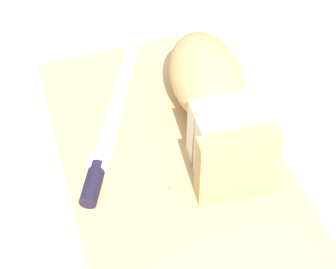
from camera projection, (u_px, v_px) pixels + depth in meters
The scene contains 7 objects.
ground_plane at pixel (168, 162), 0.64m from camera, with size 3.00×3.00×0.00m, color beige.
cutting_board at pixel (168, 156), 0.63m from camera, with size 0.43×0.26×0.02m, color tan.
bread_loaf at pixel (213, 97), 0.62m from camera, with size 0.25×0.11×0.09m.
bread_knife at pixel (102, 153), 0.61m from camera, with size 0.27×0.13×0.02m.
crumb_near_knife at pixel (204, 119), 0.65m from camera, with size 0.01×0.01×0.01m, color tan.
crumb_near_loaf at pixel (170, 188), 0.58m from camera, with size 0.00×0.00×0.00m, color tan.
crumb_stray_left at pixel (199, 181), 0.59m from camera, with size 0.01×0.01×0.01m, color tan.
Camera 1 is at (0.38, -0.11, 0.50)m, focal length 53.52 mm.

